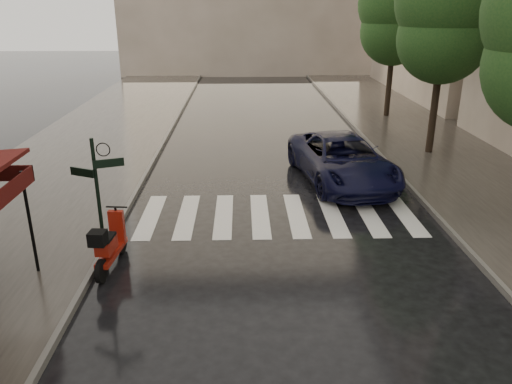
{
  "coord_description": "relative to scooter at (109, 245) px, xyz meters",
  "views": [
    {
      "loc": [
        1.94,
        -7.22,
        5.73
      ],
      "look_at": [
        2.28,
        4.21,
        1.4
      ],
      "focal_mm": 35.0,
      "sensor_mm": 36.0,
      "label": 1
    }
  ],
  "objects": [
    {
      "name": "crosswalk",
      "position": [
        4.07,
        2.96,
        -0.58
      ],
      "size": [
        7.85,
        3.2,
        0.01
      ],
      "color": "silver",
      "rests_on": "ground"
    },
    {
      "name": "tree_mid",
      "position": [
        10.59,
        8.96,
        5.01
      ],
      "size": [
        3.8,
        3.8,
        8.34
      ],
      "color": "black",
      "rests_on": "sidewalk_far"
    },
    {
      "name": "curb_near",
      "position": [
        -0.36,
        8.96,
        -0.51
      ],
      "size": [
        0.12,
        60.0,
        0.16
      ],
      "primitive_type": "cube",
      "color": "#595651",
      "rests_on": "ground"
    },
    {
      "name": "tree_far",
      "position": [
        10.79,
        15.96,
        4.87
      ],
      "size": [
        3.8,
        3.8,
        8.16
      ],
      "color": "black",
      "rests_on": "sidewalk_far"
    },
    {
      "name": "sidewalk_near",
      "position": [
        -3.41,
        8.96,
        -0.52
      ],
      "size": [
        6.0,
        60.0,
        0.12
      ],
      "primitive_type": "cube",
      "color": "#38332D",
      "rests_on": "ground"
    },
    {
      "name": "curb_far",
      "position": [
        8.54,
        8.96,
        -0.51
      ],
      "size": [
        0.12,
        60.0,
        0.16
      ],
      "primitive_type": "cube",
      "color": "#595651",
      "rests_on": "ground"
    },
    {
      "name": "ground",
      "position": [
        1.09,
        -3.04,
        -0.58
      ],
      "size": [
        120.0,
        120.0,
        0.0
      ],
      "primitive_type": "plane",
      "color": "black",
      "rests_on": "ground"
    },
    {
      "name": "parked_car",
      "position": [
        6.43,
        5.82,
        0.2
      ],
      "size": [
        3.44,
        5.97,
        1.57
      ],
      "primitive_type": "imported",
      "rotation": [
        0.0,
        0.0,
        0.15
      ],
      "color": "black",
      "rests_on": "ground"
    },
    {
      "name": "signpost",
      "position": [
        -0.1,
        -0.04,
        1.25
      ],
      "size": [
        1.17,
        0.29,
        3.1
      ],
      "color": "black",
      "rests_on": "ground"
    },
    {
      "name": "sidewalk_far",
      "position": [
        11.34,
        8.96,
        -0.52
      ],
      "size": [
        5.5,
        60.0,
        0.12
      ],
      "primitive_type": "cube",
      "color": "#38332D",
      "rests_on": "ground"
    },
    {
      "name": "scooter",
      "position": [
        0.0,
        0.0,
        0.0
      ],
      "size": [
        0.57,
        1.91,
        1.25
      ],
      "rotation": [
        0.0,
        0.0,
        -0.1
      ],
      "color": "black",
      "rests_on": "ground"
    }
  ]
}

